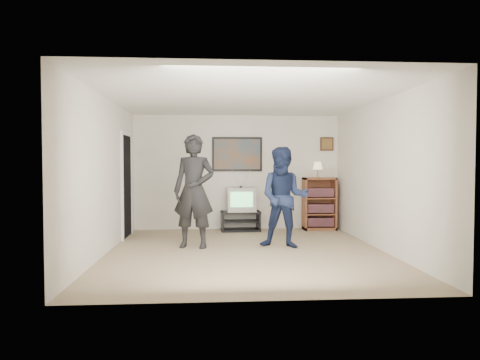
{
  "coord_description": "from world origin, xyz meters",
  "views": [
    {
      "loc": [
        -0.57,
        -6.89,
        1.43
      ],
      "look_at": [
        -0.06,
        0.69,
        1.15
      ],
      "focal_mm": 32.0,
      "sensor_mm": 36.0,
      "label": 1
    }
  ],
  "objects": [
    {
      "name": "controller_right",
      "position": [
        0.65,
        0.58,
        1.0
      ],
      "size": [
        0.07,
        0.12,
        0.03
      ],
      "primitive_type": "cube",
      "rotation": [
        0.0,
        0.0,
        -0.39
      ],
      "color": "white",
      "rests_on": "person_short"
    },
    {
      "name": "crt_television",
      "position": [
        0.06,
        2.23,
        0.67
      ],
      "size": [
        0.63,
        0.54,
        0.51
      ],
      "primitive_type": null,
      "rotation": [
        0.0,
        0.0,
        0.05
      ],
      "color": "#A7A6A1",
      "rests_on": "media_stand"
    },
    {
      "name": "small_picture",
      "position": [
        2.0,
        2.48,
        1.88
      ],
      "size": [
        0.3,
        0.03,
        0.3
      ],
      "primitive_type": "cube",
      "color": "#322110",
      "rests_on": "room_shell"
    },
    {
      "name": "poster",
      "position": [
        0.0,
        2.48,
        1.65
      ],
      "size": [
        1.1,
        0.03,
        0.75
      ],
      "primitive_type": "cube",
      "color": "black",
      "rests_on": "room_shell"
    },
    {
      "name": "doorway",
      "position": [
        -2.23,
        1.6,
        1.0
      ],
      "size": [
        0.03,
        0.85,
        2.0
      ],
      "primitive_type": "cube",
      "color": "black",
      "rests_on": "room_shell"
    },
    {
      "name": "person_short",
      "position": [
        0.67,
        0.33,
        0.86
      ],
      "size": [
        0.99,
        0.87,
        1.73
      ],
      "primitive_type": "imported",
      "rotation": [
        0.0,
        0.0,
        -0.29
      ],
      "color": "#172141",
      "rests_on": "room_shell"
    },
    {
      "name": "controller_left",
      "position": [
        -0.89,
        0.65,
        1.25
      ],
      "size": [
        0.04,
        0.11,
        0.03
      ],
      "primitive_type": "cube",
      "rotation": [
        0.0,
        0.0,
        0.03
      ],
      "color": "white",
      "rests_on": "person_tall"
    },
    {
      "name": "person_tall",
      "position": [
        -0.86,
        0.44,
        0.97
      ],
      "size": [
        0.8,
        0.62,
        1.94
      ],
      "primitive_type": "imported",
      "rotation": [
        0.0,
        0.0,
        -0.23
      ],
      "color": "black",
      "rests_on": "room_shell"
    },
    {
      "name": "air_vent",
      "position": [
        -0.55,
        2.48,
        1.95
      ],
      "size": [
        0.28,
        0.02,
        0.14
      ],
      "primitive_type": "cube",
      "color": "white",
      "rests_on": "room_shell"
    },
    {
      "name": "table_lamp",
      "position": [
        1.74,
        2.27,
        1.31
      ],
      "size": [
        0.22,
        0.22,
        0.35
      ],
      "primitive_type": null,
      "color": "#FEF1C1",
      "rests_on": "bookshelf"
    },
    {
      "name": "room_shell",
      "position": [
        0.0,
        0.35,
        1.25
      ],
      "size": [
        4.51,
        5.0,
        2.51
      ],
      "color": "#8B7D58",
      "rests_on": "ground"
    },
    {
      "name": "media_stand",
      "position": [
        0.06,
        2.23,
        0.21
      ],
      "size": [
        0.86,
        0.5,
        0.42
      ],
      "rotation": [
        0.0,
        0.0,
        0.04
      ],
      "color": "black",
      "rests_on": "room_shell"
    },
    {
      "name": "bookshelf",
      "position": [
        1.79,
        2.28,
        0.57
      ],
      "size": [
        0.69,
        0.4,
        1.14
      ],
      "primitive_type": null,
      "color": "#59321A",
      "rests_on": "room_shell"
    }
  ]
}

